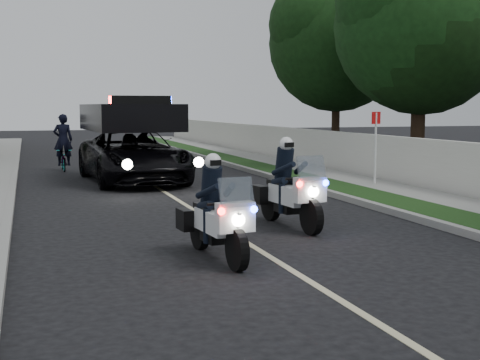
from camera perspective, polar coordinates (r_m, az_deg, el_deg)
The scene contains 16 objects.
ground at distance 10.20m, azimuth 3.69°, elevation -7.32°, with size 120.00×120.00×0.00m, color black.
curb_right at distance 20.85m, azimuth 4.06°, elevation -0.07°, with size 0.20×60.00×0.15m, color gray.
grass_verge at distance 21.12m, azimuth 5.82°, elevation 0.00°, with size 1.20×60.00×0.16m, color #193814.
sidewalk_right at distance 21.68m, azimuth 8.97°, elevation 0.12°, with size 1.40×60.00×0.16m, color gray.
property_wall at distance 22.09m, azimuth 11.32°, elevation 1.94°, with size 0.22×60.00×1.50m, color beige.
curb_left at distance 19.36m, azimuth -19.07°, elevation -0.91°, with size 0.20×60.00×0.15m, color gray.
lane_marking at distance 19.71m, azimuth -7.06°, elevation -0.69°, with size 0.12×50.00×0.01m, color #BFB78C.
police_moto_left at distance 10.58m, azimuth -2.04°, elevation -6.81°, with size 0.69×1.98×1.68m, color white, non-canonical shape.
police_moto_right at distance 13.35m, azimuth 4.26°, elevation -4.05°, with size 0.75×2.13×1.81m, color silver, non-canonical shape.
police_suv at distance 21.41m, azimuth -9.13°, elevation -0.17°, with size 2.79×6.02×2.92m, color black.
bicycle at distance 25.68m, azimuth -14.94°, elevation 0.77°, with size 0.54×1.56×0.81m, color black.
cyclist at distance 25.68m, azimuth -14.94°, elevation 0.77°, with size 0.69×0.46×1.93m, color black.
sign_post at distance 19.76m, azimuth 11.52°, elevation -0.76°, with size 0.36×0.36×2.33m, color #B0280C, non-canonical shape.
tree_right_b at distance 24.99m, azimuth 14.80°, elevation 0.63°, with size 6.09×6.09×10.15m, color #163B13, non-canonical shape.
tree_right_c at distance 24.93m, azimuth 15.14°, elevation 0.60°, with size 5.83×5.83×9.72m, color black, non-canonical shape.
tree_right_d at distance 30.09m, azimuth 8.19°, elevation 1.72°, with size 6.02×6.02×10.03m, color #153612, non-canonical shape.
Camera 1 is at (-3.66, -9.21, 2.42)m, focal length 49.47 mm.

